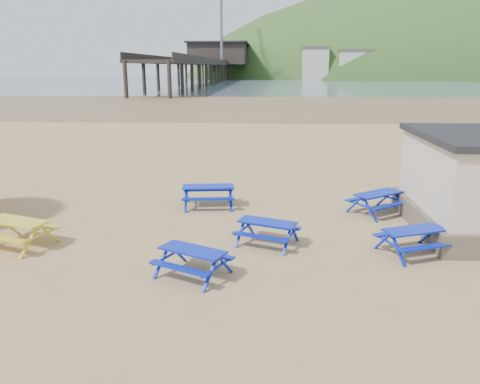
{
  "coord_description": "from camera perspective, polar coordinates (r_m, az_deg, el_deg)",
  "views": [
    {
      "loc": [
        1.97,
        -13.9,
        5.14
      ],
      "look_at": [
        1.09,
        1.5,
        1.0
      ],
      "focal_mm": 35.0,
      "sensor_mm": 36.0,
      "label": 1
    }
  ],
  "objects": [
    {
      "name": "picnic_table_blue_d",
      "position": [
        12.0,
        -5.77,
        -8.54
      ],
      "size": [
        2.14,
        1.99,
        0.72
      ],
      "rotation": [
        0.0,
        0.0,
        -0.46
      ],
      "color": "#000C9A",
      "rests_on": "ground"
    },
    {
      "name": "picnic_table_yellow",
      "position": [
        15.3,
        -25.43,
        -4.54
      ],
      "size": [
        2.3,
        2.07,
        0.8
      ],
      "rotation": [
        0.0,
        0.0,
        -0.34
      ],
      "color": "gold",
      "rests_on": "ground"
    },
    {
      "name": "pier",
      "position": [
        193.17,
        -2.74,
        15.12
      ],
      "size": [
        24.0,
        220.0,
        39.29
      ],
      "color": "black",
      "rests_on": "ground"
    },
    {
      "name": "headland_town",
      "position": [
        259.43,
        23.53,
        10.5
      ],
      "size": [
        264.0,
        144.0,
        108.0
      ],
      "color": "#2D4C1E",
      "rests_on": "ground"
    },
    {
      "name": "sea",
      "position": [
        183.98,
        2.75,
        13.42
      ],
      "size": [
        400.0,
        400.0,
        0.0
      ],
      "primitive_type": "plane",
      "color": "#4A5D6A",
      "rests_on": "ground"
    },
    {
      "name": "picnic_table_blue_c",
      "position": [
        17.57,
        16.46,
        -1.3
      ],
      "size": [
        2.37,
        2.29,
        0.78
      ],
      "rotation": [
        0.0,
        0.0,
        0.62
      ],
      "color": "#000C9A",
      "rests_on": "ground"
    },
    {
      "name": "picnic_table_blue_f",
      "position": [
        14.13,
        20.42,
        -5.68
      ],
      "size": [
        2.18,
        1.98,
        0.75
      ],
      "rotation": [
        0.0,
        0.0,
        0.37
      ],
      "color": "#000C9A",
      "rests_on": "ground"
    },
    {
      "name": "wet_sand",
      "position": [
        69.12,
        1.67,
        10.77
      ],
      "size": [
        400.0,
        400.0,
        0.0
      ],
      "primitive_type": "plane",
      "color": "olive",
      "rests_on": "ground"
    },
    {
      "name": "picnic_table_blue_e",
      "position": [
        14.0,
        3.35,
        -4.98
      ],
      "size": [
        2.09,
        1.9,
        0.72
      ],
      "rotation": [
        0.0,
        0.0,
        -0.37
      ],
      "color": "#000C9A",
      "rests_on": "ground"
    },
    {
      "name": "picnic_table_blue_b",
      "position": [
        17.71,
        -3.87,
        -0.52
      ],
      "size": [
        2.09,
        1.76,
        0.81
      ],
      "rotation": [
        0.0,
        0.0,
        0.11
      ],
      "color": "#000C9A",
      "rests_on": "ground"
    },
    {
      "name": "ground",
      "position": [
        14.95,
        -4.52,
        -5.13
      ],
      "size": [
        400.0,
        400.0,
        0.0
      ],
      "primitive_type": "plane",
      "color": "tan",
      "rests_on": "ground"
    }
  ]
}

